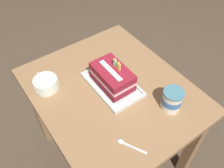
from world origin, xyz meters
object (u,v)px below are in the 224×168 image
Objects in this scene: bowl_stack at (46,84)px; ice_cream_tub at (172,100)px; foil_tray at (112,85)px; serving_spoon_near_tray at (124,143)px; birthday_cake at (112,76)px.

ice_cream_tub is at bearing 43.02° from bowl_stack.
serving_spoon_near_tray is (0.32, -0.16, -0.00)m from foil_tray.
foil_tray is 2.82× the size of ice_cream_tub.
bowl_stack is at bearing -123.61° from foil_tray.
birthday_cake reaches higher than bowl_stack.
foil_tray is 0.34m from ice_cream_tub.
foil_tray is at bearing -90.00° from birthday_cake.
ice_cream_tub is 0.86× the size of serving_spoon_near_tray.
foil_tray is 2.47× the size of bowl_stack.
foil_tray is 1.44× the size of birthday_cake.
bowl_stack reaches higher than foil_tray.
birthday_cake is 1.70× the size of serving_spoon_near_tray.
ice_cream_tub is (0.49, 0.46, 0.03)m from bowl_stack.
serving_spoon_near_tray is at bearing -84.94° from ice_cream_tub.
foil_tray is at bearing 56.39° from bowl_stack.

